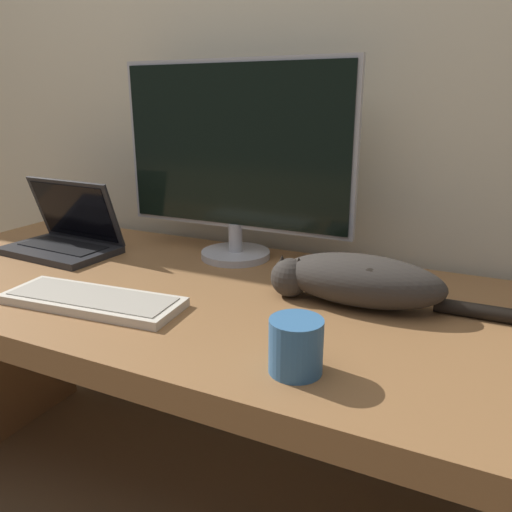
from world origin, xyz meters
The scene contains 7 objects.
wall_back centered at (0.00, 0.84, 1.30)m, with size 6.40×0.06×2.60m.
desk centered at (0.00, 0.39, 0.59)m, with size 1.69×0.78×0.74m.
monitor centered at (0.04, 0.65, 1.03)m, with size 0.69×0.20×0.55m.
laptop centered at (-0.46, 0.48, 0.78)m, with size 0.34×0.23×0.22m.
external_keyboard centered at (-0.09, 0.20, 0.75)m, with size 0.43×0.18×0.02m.
cat centered at (0.45, 0.46, 0.79)m, with size 0.55×0.16×0.11m.
coffee_mug centered at (0.43, 0.12, 0.78)m, with size 0.09×0.09×0.10m.
Camera 1 is at (0.69, -0.59, 1.18)m, focal length 35.00 mm.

